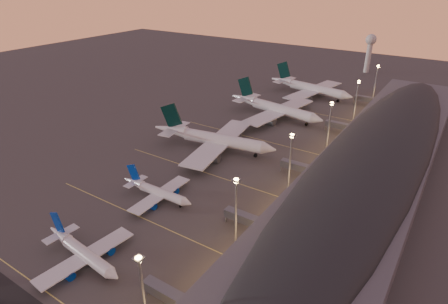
% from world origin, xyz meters
% --- Properties ---
extents(ground, '(700.00, 700.00, 0.00)m').
position_xyz_m(ground, '(0.00, 0.00, 0.00)').
color(ground, '#3C3A37').
extents(airliner_narrow_south, '(35.59, 31.92, 12.70)m').
position_xyz_m(airliner_narrow_south, '(-0.09, -31.01, 3.28)').
color(airliner_narrow_south, silver).
rests_on(airliner_narrow_south, ground).
extents(airliner_narrow_north, '(33.70, 30.01, 12.08)m').
position_xyz_m(airliner_narrow_north, '(-5.03, 7.73, 3.12)').
color(airliner_narrow_north, silver).
rests_on(airliner_narrow_north, ground).
extents(airliner_wide_near, '(66.09, 60.91, 21.19)m').
position_xyz_m(airliner_wide_near, '(-12.83, 57.02, 5.45)').
color(airliner_wide_near, silver).
rests_on(airliner_wide_near, ground).
extents(airliner_wide_mid, '(65.94, 60.69, 21.12)m').
position_xyz_m(airliner_wide_mid, '(-7.84, 115.73, 5.44)').
color(airliner_wide_mid, silver).
rests_on(airliner_wide_mid, ground).
extents(airliner_wide_far, '(65.66, 60.58, 21.06)m').
position_xyz_m(airliner_wide_far, '(-6.48, 168.66, 5.42)').
color(airliner_wide_far, silver).
rests_on(airliner_wide_far, ground).
extents(terminal_building, '(56.35, 255.00, 17.46)m').
position_xyz_m(terminal_building, '(61.84, 72.47, 8.78)').
color(terminal_building, '#535459').
rests_on(terminal_building, ground).
extents(light_masts, '(2.20, 217.20, 25.90)m').
position_xyz_m(light_masts, '(36.00, 65.00, 17.55)').
color(light_masts, gray).
rests_on(light_masts, ground).
extents(radar_tower, '(9.00, 9.00, 32.50)m').
position_xyz_m(radar_tower, '(10.00, 260.00, 21.87)').
color(radar_tower, silver).
rests_on(radar_tower, ground).
extents(lane_markings, '(90.00, 180.36, 0.00)m').
position_xyz_m(lane_markings, '(0.00, 40.00, 0.01)').
color(lane_markings, '#D8C659').
rests_on(lane_markings, ground).
extents(baggage_tug_b, '(4.10, 3.07, 1.15)m').
position_xyz_m(baggage_tug_b, '(24.05, -27.30, 0.52)').
color(baggage_tug_b, '#D2AA09').
rests_on(baggage_tug_b, ground).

